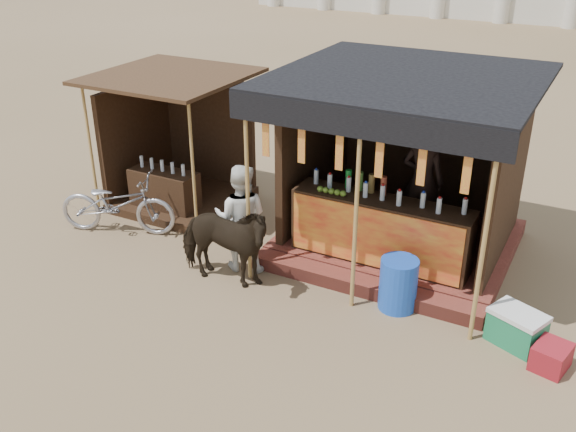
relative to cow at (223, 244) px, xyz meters
The scene contains 9 objects.
ground 1.62m from the cow, 55.98° to the right, with size 120.00×120.00×0.00m, color #846B4C.
main_stall 2.85m from the cow, 48.90° to the left, with size 3.60×3.61×2.78m.
secondary_stall 3.08m from the cow, 139.41° to the left, with size 2.40×2.40×2.38m.
cow is the anchor object (origin of this frame).
motorbike 2.48m from the cow, 167.24° to the left, with size 0.67×1.92×1.01m, color #A0A0A8.
bystander 0.55m from the cow, 92.45° to the left, with size 0.79×0.62×1.63m, color white.
blue_barrel 2.47m from the cow, 13.19° to the left, with size 0.50×0.50×0.73m, color blue.
red_crate 4.42m from the cow, ahead, with size 0.37×0.45×0.31m, color maroon.
cooler 3.99m from the cow, ahead, with size 0.76×0.65×0.46m.
Camera 1 is at (3.65, -5.30, 4.88)m, focal length 40.00 mm.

